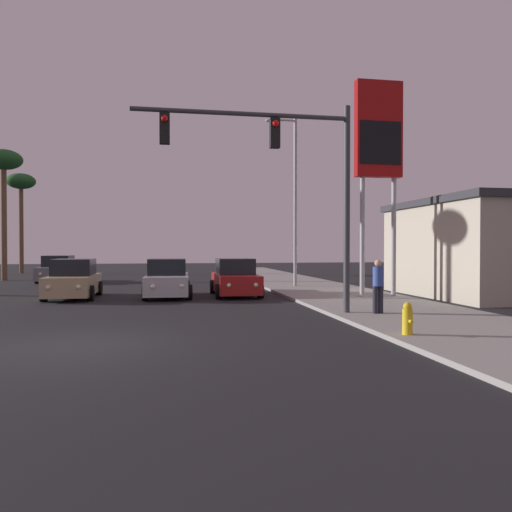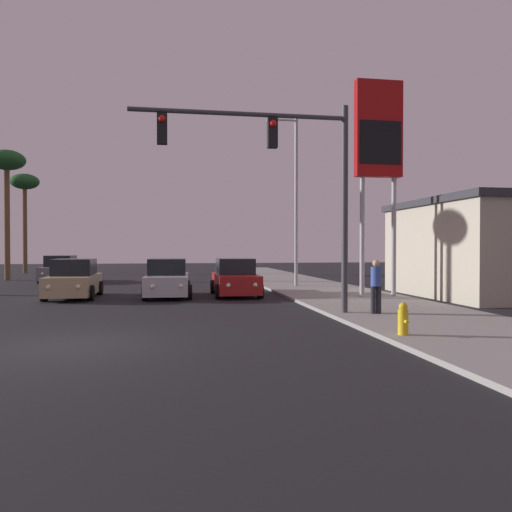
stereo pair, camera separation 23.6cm
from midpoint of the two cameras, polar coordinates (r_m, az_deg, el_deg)
ground_plane at (r=11.84m, az=-20.37°, el=-9.60°), size 120.00×120.00×0.00m
sidewalk_right at (r=22.80m, az=8.91°, el=-4.36°), size 5.00×60.00×0.12m
car_red at (r=22.55m, az=-2.69°, el=-2.62°), size 2.04×4.31×1.68m
car_silver at (r=22.27m, az=-10.40°, el=-2.68°), size 2.04×4.34×1.68m
car_tan at (r=22.87m, az=-20.42°, el=-2.63°), size 2.04×4.31×1.68m
car_grey at (r=33.94m, az=-21.88°, el=-1.50°), size 2.04×4.33×1.68m
traffic_light_mast at (r=15.64m, az=3.30°, el=10.28°), size 6.75×0.36×6.50m
street_lamp at (r=26.97m, az=3.99°, el=7.22°), size 1.74×0.24×9.00m
gas_station_sign at (r=21.94m, az=13.52°, el=12.63°), size 2.00×0.42×9.00m
fire_hydrant at (r=12.27m, az=16.40°, el=-6.92°), size 0.24×0.34×0.76m
pedestrian_on_sidewalk at (r=15.93m, az=13.36°, el=-3.13°), size 0.34×0.32×1.67m
palm_tree_far at (r=47.40m, az=-25.41°, el=7.17°), size 2.40×2.40×8.52m
palm_tree_mid at (r=37.44m, az=-27.06°, el=9.07°), size 2.40×2.40×8.67m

